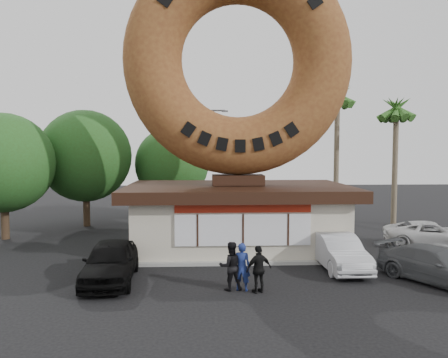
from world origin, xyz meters
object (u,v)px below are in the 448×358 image
(giant_donut, at_px, (238,61))
(car_white, at_px, (431,234))
(person_center, at_px, (231,266))
(person_right, at_px, (259,269))
(car_silver, at_px, (339,252))
(street_lamp, at_px, (202,157))
(car_grey, at_px, (437,266))
(person_left, at_px, (242,267))
(car_black, at_px, (110,261))
(donut_shop, at_px, (238,215))

(giant_donut, xyz_separation_m, car_white, (10.18, 0.04, -8.84))
(person_center, bearing_deg, person_right, 151.89)
(person_center, relative_size, car_white, 0.38)
(giant_donut, distance_m, car_silver, 10.41)
(street_lamp, height_order, car_grey, street_lamp)
(car_white, bearing_deg, person_right, 138.25)
(street_lamp, height_order, person_left, street_lamp)
(car_black, bearing_deg, car_grey, -6.48)
(giant_donut, distance_m, person_left, 10.85)
(person_center, bearing_deg, car_grey, 174.39)
(car_grey, xyz_separation_m, car_white, (2.99, 6.08, -0.02))
(giant_donut, distance_m, car_grey, 12.88)
(person_left, xyz_separation_m, car_black, (-4.97, 1.29, -0.08))
(street_lamp, distance_m, car_grey, 18.80)
(donut_shop, distance_m, car_white, 10.24)
(person_center, distance_m, car_silver, 5.45)
(car_grey, height_order, car_white, car_grey)
(giant_donut, xyz_separation_m, car_silver, (4.03, -3.90, -8.77))
(car_black, xyz_separation_m, car_grey, (12.51, -0.74, -0.12))
(car_black, bearing_deg, person_left, -17.62)
(car_silver, bearing_deg, street_lamp, 111.45)
(person_left, xyz_separation_m, car_white, (10.53, 6.63, -0.22))
(car_black, relative_size, car_white, 0.99)
(giant_donut, height_order, car_grey, giant_donut)
(person_center, bearing_deg, car_black, -23.91)
(giant_donut, bearing_deg, car_black, -135.12)
(person_left, relative_size, car_grey, 0.38)
(donut_shop, relative_size, car_grey, 2.42)
(street_lamp, relative_size, person_right, 4.70)
(person_center, relative_size, car_grey, 0.38)
(person_right, distance_m, car_black, 5.77)
(giant_donut, relative_size, car_silver, 2.58)
(person_left, xyz_separation_m, car_silver, (4.39, 2.68, -0.15))
(donut_shop, distance_m, person_right, 6.90)
(giant_donut, bearing_deg, car_grey, -40.03)
(car_white, bearing_deg, car_silver, 136.21)
(giant_donut, bearing_deg, person_right, -88.04)
(donut_shop, xyz_separation_m, person_right, (0.23, -6.84, -0.91))
(street_lamp, bearing_deg, giant_donut, -79.49)
(person_right, height_order, car_grey, person_right)
(giant_donut, height_order, car_white, giant_donut)
(car_silver, relative_size, car_white, 0.94)
(donut_shop, height_order, car_black, donut_shop)
(donut_shop, distance_m, car_grey, 9.44)
(car_black, bearing_deg, car_silver, 5.38)
(car_white, bearing_deg, person_left, 135.70)
(giant_donut, distance_m, person_right, 11.03)
(donut_shop, relative_size, person_right, 6.58)
(donut_shop, height_order, person_center, donut_shop)
(car_white, bearing_deg, person_center, 134.48)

